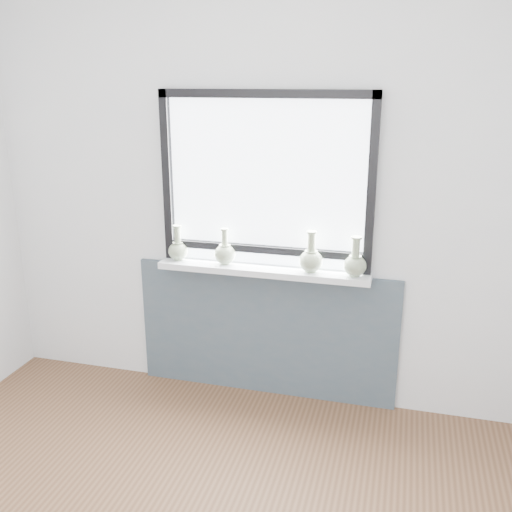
% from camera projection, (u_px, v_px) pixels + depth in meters
% --- Properties ---
extents(back_wall, '(3.60, 0.02, 2.60)m').
position_uv_depth(back_wall, '(267.00, 200.00, 3.47)').
color(back_wall, silver).
rests_on(back_wall, ground).
extents(apron_panel, '(1.70, 0.03, 0.86)m').
position_uv_depth(apron_panel, '(265.00, 332.00, 3.70)').
color(apron_panel, '#434E57').
rests_on(apron_panel, ground).
extents(windowsill, '(1.32, 0.18, 0.04)m').
position_uv_depth(windowsill, '(263.00, 270.00, 3.50)').
color(windowsill, silver).
rests_on(windowsill, apron_panel).
extents(window, '(1.30, 0.06, 1.05)m').
position_uv_depth(window, '(266.00, 178.00, 3.39)').
color(window, black).
rests_on(window, windowsill).
extents(vase_a, '(0.12, 0.12, 0.23)m').
position_uv_depth(vase_a, '(178.00, 249.00, 3.62)').
color(vase_a, '#93A582').
rests_on(vase_a, windowsill).
extents(vase_b, '(0.13, 0.13, 0.23)m').
position_uv_depth(vase_b, '(225.00, 253.00, 3.54)').
color(vase_b, '#93A582').
rests_on(vase_b, windowsill).
extents(vase_c, '(0.14, 0.14, 0.25)m').
position_uv_depth(vase_c, '(311.00, 259.00, 3.39)').
color(vase_c, '#93A582').
rests_on(vase_c, windowsill).
extents(vase_d, '(0.13, 0.13, 0.24)m').
position_uv_depth(vase_d, '(355.00, 263.00, 3.32)').
color(vase_d, '#93A582').
rests_on(vase_d, windowsill).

